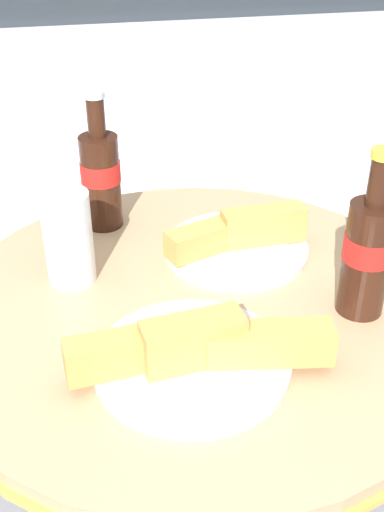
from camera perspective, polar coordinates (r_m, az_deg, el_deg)
The scene contains 7 objects.
bistro_table at distance 1.01m, azimuth 0.41°, elevation -13.19°, with size 0.71×0.71×0.75m.
cola_bottle_left at distance 0.85m, azimuth 15.36°, elevation 0.37°, with size 0.06×0.06×0.23m.
cola_bottle_right at distance 1.03m, azimuth -8.11°, elevation 7.10°, with size 0.06×0.06×0.22m.
drinking_glass at distance 0.91m, azimuth -10.90°, elevation 1.25°, with size 0.07×0.07×0.14m.
lunch_plate_near at distance 0.76m, azimuth 0.34°, elevation -8.60°, with size 0.31×0.24×0.07m.
lunch_plate_far at distance 0.98m, azimuth 4.04°, elevation 1.37°, with size 0.22×0.22×0.07m.
parked_car at distance 2.77m, azimuth -7.11°, elevation 18.94°, with size 3.95×1.78×1.37m.
Camera 1 is at (-0.15, -0.70, 1.26)m, focal length 45.00 mm.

